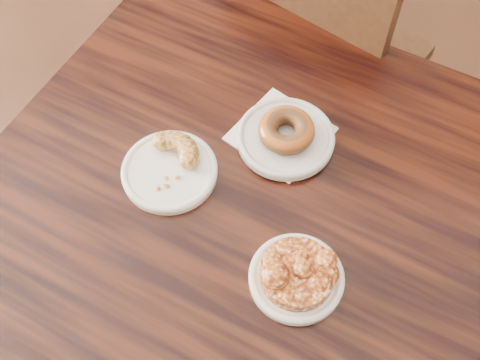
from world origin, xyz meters
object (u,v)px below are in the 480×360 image
(chair_far, at_px, (329,61))
(glazed_donut, at_px, (286,130))
(cafe_table, at_px, (243,286))
(apple_fritter, at_px, (298,272))
(cruller_fragment, at_px, (168,164))

(chair_far, relative_size, glazed_donut, 9.34)
(cafe_table, height_order, apple_fritter, apple_fritter)
(chair_far, distance_m, cruller_fragment, 0.71)
(cafe_table, relative_size, chair_far, 0.97)
(glazed_donut, relative_size, apple_fritter, 0.64)
(chair_far, height_order, cruller_fragment, chair_far)
(cafe_table, xyz_separation_m, chair_far, (0.03, 0.62, 0.08))
(chair_far, height_order, apple_fritter, chair_far)
(chair_far, bearing_deg, glazed_donut, 109.55)
(chair_far, xyz_separation_m, glazed_donut, (0.00, -0.48, 0.33))
(cruller_fragment, bearing_deg, cafe_table, -5.52)
(cafe_table, distance_m, chair_far, 0.62)
(cruller_fragment, bearing_deg, glazed_donut, 36.59)
(glazed_donut, height_order, cruller_fragment, glazed_donut)
(chair_far, xyz_separation_m, cruller_fragment, (-0.17, -0.61, 0.33))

